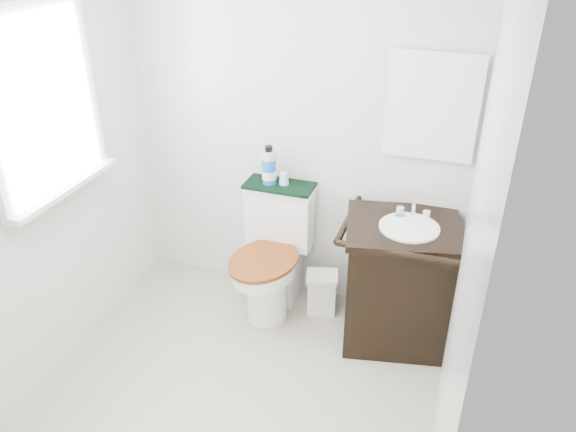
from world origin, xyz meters
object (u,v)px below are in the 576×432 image
Objects in this scene: cup at (284,178)px; toilet at (274,259)px; vanity at (398,280)px; trash_bin at (322,292)px; mouthwash_bottle at (269,167)px.

toilet is at bearing -100.84° from cup.
vanity reaches higher than trash_bin.
cup is at bearing 166.20° from vanity.
cup is at bearing 160.09° from trash_bin.
cup is (-0.31, 0.11, 0.75)m from trash_bin.
toilet is 0.63m from mouthwash_bottle.
toilet is 10.66× the size of cup.
toilet is 0.92× the size of vanity.
toilet is 3.32× the size of mouthwash_bottle.
mouthwash_bottle reaches higher than cup.
mouthwash_bottle reaches higher than trash_bin.
vanity is 11.54× the size of cup.
vanity is 0.96m from cup.
trash_bin is 3.76× the size of cup.
mouthwash_bottle reaches higher than toilet.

